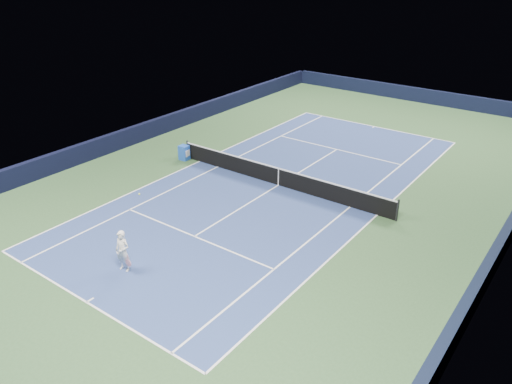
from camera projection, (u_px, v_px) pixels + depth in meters
The scene contains 19 objects.
ground at pixel (278, 185), 25.88m from camera, with size 40.00×40.00×0.00m, color #2D4D2A.
wall_far at pixel (417, 95), 40.01m from camera, with size 22.00×0.35×1.10m, color black.
wall_right at pixel (504, 241), 19.87m from camera, with size 0.35×40.00×1.10m, color black.
wall_left at pixel (136, 134), 31.41m from camera, with size 0.35×40.00×1.10m, color black.
court_surface at pixel (278, 185), 25.88m from camera, with size 10.97×23.77×0.01m, color navy.
baseline_far at pixel (374, 126), 34.49m from camera, with size 10.97×0.08×0.00m, color white.
baseline_near at pixel (87, 302), 17.27m from camera, with size 10.97×0.08×0.00m, color white.
sideline_doubles_right at pixel (377, 215), 22.96m from camera, with size 0.08×23.77×0.00m, color white.
sideline_doubles_left at pixel (200, 161), 28.80m from camera, with size 0.08×23.77×0.00m, color white.
sideline_singles_right at pixel (350, 207), 23.69m from camera, with size 0.08×23.77×0.00m, color white.
sideline_singles_left at pixel (218, 167), 28.07m from camera, with size 0.08×23.77×0.00m, color white.
service_line_far at pixel (337, 149), 30.52m from camera, with size 8.23×0.08×0.00m, color white.
service_line_near at pixel (194, 236), 21.24m from camera, with size 8.23×0.08×0.00m, color white.
center_service_line at pixel (278, 185), 25.88m from camera, with size 0.08×12.80×0.00m, color white.
center_mark_far at pixel (374, 127), 34.38m from camera, with size 0.08×0.30×0.00m, color white.
center_mark_near at pixel (90, 300), 17.38m from camera, with size 0.08×0.30×0.00m, color white.
tennis_net at pixel (279, 176), 25.66m from camera, with size 12.90×0.10×1.07m.
sponsor_cube at pixel (184, 153), 28.88m from camera, with size 0.60×0.51×0.86m.
tennis_player at pixel (123, 251), 18.67m from camera, with size 0.80×1.29×2.88m.
Camera 1 is at (12.95, -19.57, 10.99)m, focal length 35.00 mm.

